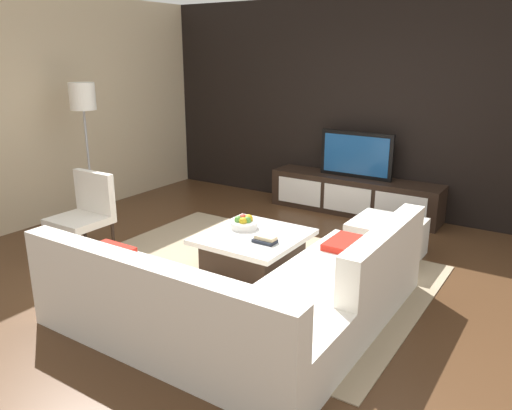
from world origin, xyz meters
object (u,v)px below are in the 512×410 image
(ottoman, at_px, (386,239))
(floor_lamp, at_px, (83,106))
(sectional_couch, at_px, (249,299))
(media_console, at_px, (354,195))
(coffee_table, at_px, (253,251))
(book_stack, at_px, (265,240))
(fruit_bowl, at_px, (244,223))
(accent_chair_near, at_px, (86,209))
(television, at_px, (356,155))

(ottoman, bearing_deg, floor_lamp, -164.71)
(sectional_couch, height_order, floor_lamp, floor_lamp)
(media_console, distance_m, coffee_table, 2.30)
(floor_lamp, distance_m, book_stack, 2.93)
(ottoman, height_order, fruit_bowl, fruit_bowl)
(accent_chair_near, distance_m, floor_lamp, 1.40)
(television, relative_size, coffee_table, 1.01)
(television, height_order, ottoman, television)
(book_stack, bearing_deg, accent_chair_near, -167.38)
(coffee_table, relative_size, ottoman, 1.40)
(television, bearing_deg, coffee_table, -92.49)
(media_console, distance_m, floor_lamp, 3.62)
(television, xyz_separation_m, book_stack, (0.12, -2.42, -0.39))
(coffee_table, relative_size, floor_lamp, 0.56)
(television, distance_m, floor_lamp, 3.47)
(television, bearing_deg, book_stack, -87.25)
(television, xyz_separation_m, floor_lamp, (-2.61, -2.20, 0.67))
(sectional_couch, relative_size, book_stack, 10.87)
(accent_chair_near, xyz_separation_m, book_stack, (1.99, 0.45, -0.08))
(media_console, xyz_separation_m, book_stack, (0.12, -2.42, 0.16))
(sectional_couch, relative_size, fruit_bowl, 8.49)
(sectional_couch, distance_m, accent_chair_near, 2.43)
(sectional_couch, distance_m, book_stack, 0.95)
(floor_lamp, bearing_deg, sectional_couch, -19.04)
(media_console, relative_size, sectional_couch, 0.97)
(accent_chair_near, height_order, ottoman, accent_chair_near)
(floor_lamp, bearing_deg, coffee_table, -2.27)
(accent_chair_near, xyz_separation_m, fruit_bowl, (1.59, 0.67, -0.05))
(coffee_table, xyz_separation_m, ottoman, (0.99, 1.05, -0.00))
(sectional_couch, xyz_separation_m, coffee_table, (-0.61, 0.98, -0.07))
(ottoman, xyz_separation_m, fruit_bowl, (-1.17, -0.95, 0.23))
(sectional_couch, relative_size, floor_lamp, 1.36)
(media_console, height_order, coffee_table, media_console)
(book_stack, bearing_deg, television, 92.75)
(media_console, xyz_separation_m, accent_chair_near, (-1.87, -2.86, 0.24))
(accent_chair_near, height_order, fruit_bowl, accent_chair_near)
(media_console, relative_size, floor_lamp, 1.31)
(sectional_couch, bearing_deg, fruit_bowl, 126.24)
(television, height_order, fruit_bowl, television)
(ottoman, distance_m, book_stack, 1.42)
(fruit_bowl, distance_m, book_stack, 0.46)
(sectional_couch, relative_size, ottoman, 3.40)
(accent_chair_near, distance_m, fruit_bowl, 1.73)
(media_console, distance_m, accent_chair_near, 3.43)
(media_console, height_order, accent_chair_near, accent_chair_near)
(television, relative_size, accent_chair_near, 1.14)
(coffee_table, distance_m, book_stack, 0.32)
(floor_lamp, xyz_separation_m, fruit_bowl, (2.32, 0.00, -1.04))
(sectional_couch, bearing_deg, coffee_table, 122.02)
(floor_lamp, bearing_deg, fruit_bowl, 0.12)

